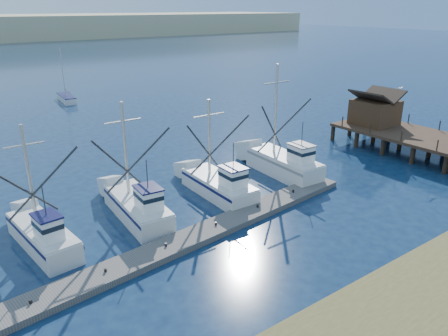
# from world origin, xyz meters

# --- Properties ---
(ground) EXTENTS (500.00, 500.00, 0.00)m
(ground) POSITION_xyz_m (0.00, 0.00, 0.00)
(ground) COLOR #0D1C39
(ground) RESTS_ON ground
(floating_dock) EXTENTS (30.71, 5.36, 0.41)m
(floating_dock) POSITION_xyz_m (-6.86, 5.23, 0.20)
(floating_dock) COLOR #5F5955
(floating_dock) RESTS_ON ground
(timber_pier) EXTENTS (7.00, 20.00, 8.00)m
(timber_pier) POSITION_xyz_m (21.50, 8.46, 2.57)
(timber_pier) COLOR black
(timber_pier) RESTS_ON ground
(trawler_fleet) EXTENTS (30.08, 7.97, 9.47)m
(trawler_fleet) POSITION_xyz_m (-6.65, 10.07, 0.98)
(trawler_fleet) COLOR silver
(trawler_fleet) RESTS_ON ground
(sailboat_near) EXTENTS (2.23, 6.39, 8.10)m
(sailboat_near) POSITION_xyz_m (1.28, 53.23, 0.49)
(sailboat_near) COLOR silver
(sailboat_near) RESTS_ON ground
(flying_gull) EXTENTS (1.05, 0.19, 0.19)m
(flying_gull) POSITION_xyz_m (19.20, 8.08, 6.66)
(flying_gull) COLOR white
(flying_gull) RESTS_ON ground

